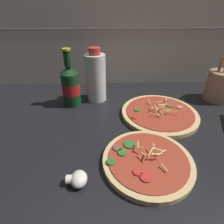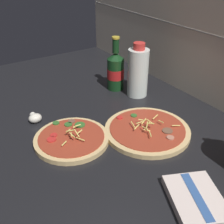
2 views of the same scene
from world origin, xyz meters
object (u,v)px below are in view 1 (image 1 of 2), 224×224
Objects in this scene: mushroom_left at (78,179)px; utensil_crock at (220,86)px; beer_bottle at (71,86)px; oil_bottle at (96,77)px; pizza_near at (147,161)px; pizza_far at (159,113)px.

utensil_crock reaches higher than mushroom_left.
beer_bottle is 1.03× the size of oil_bottle.
pizza_near is 54.30cm from utensil_crock.
oil_bottle reaches higher than mushroom_left.
pizza_near is 1.18× the size of utensil_crock.
pizza_near is at bearing -136.78° from utensil_crock.
oil_bottle is 45.79cm from mushroom_left.
oil_bottle is 1.09× the size of utensil_crock.
beer_bottle is 65.20cm from utensil_crock.
oil_bottle reaches higher than pizza_far.
utensil_crock is (65.12, 2.48, -1.96)cm from beer_bottle.
mushroom_left is (-2.56, -44.86, -8.85)cm from oil_bottle.
mushroom_left is (7.68, -40.43, -7.01)cm from beer_bottle.
oil_bottle is at bearing 149.68° from pizza_far.
oil_bottle is at bearing 177.96° from utensil_crock.
mushroom_left is at bearing -143.24° from utensil_crock.
oil_bottle is (-15.53, 38.93, 9.55)cm from pizza_near.
utensil_crock is at bearing 43.22° from pizza_near.
utensil_crock reaches higher than pizza_near.
pizza_near is 0.84× the size of pizza_far.
pizza_far is at bearing 68.16° from pizza_near.
utensil_crock is at bearing 2.18° from beer_bottle.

